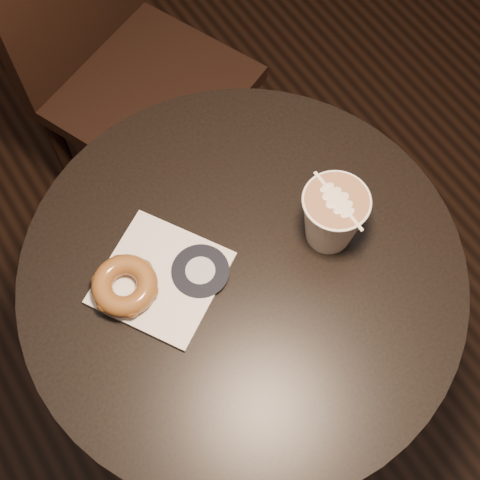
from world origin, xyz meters
The scene contains 5 objects.
cafe_table centered at (0.00, 0.00, 0.55)m, with size 0.70×0.70×0.75m.
chair centered at (0.10, 0.69, 0.57)m, with size 0.53×0.53×1.02m.
pastry_bag centered at (-0.11, 0.05, 0.75)m, with size 0.17×0.17×0.01m, color white.
doughnut centered at (-0.17, 0.07, 0.77)m, with size 0.10×0.10×0.03m, color brown.
latte_cup centered at (0.15, -0.02, 0.81)m, with size 0.10×0.10×0.11m, color white, non-canonical shape.
Camera 1 is at (-0.23, -0.34, 1.70)m, focal length 50.00 mm.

